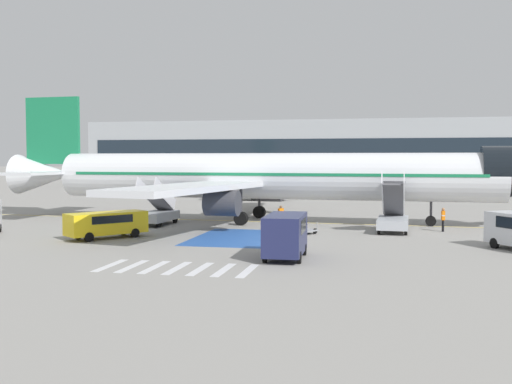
{
  "coord_description": "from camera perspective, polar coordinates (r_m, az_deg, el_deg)",
  "views": [
    {
      "loc": [
        8.38,
        -50.53,
        5.47
      ],
      "look_at": [
        -1.96,
        -1.32,
        2.62
      ],
      "focal_mm": 42.0,
      "sensor_mm": 36.0,
      "label": 1
    }
  ],
  "objects": [
    {
      "name": "baggage_cart",
      "position": [
        43.0,
        4.16,
        -3.73
      ],
      "size": [
        2.56,
        3.0,
        0.87
      ],
      "rotation": [
        0.0,
        0.0,
        5.79
      ],
      "color": "gray",
      "rests_on": "ground_plane"
    },
    {
      "name": "service_van_3",
      "position": [
        32.59,
        2.82,
        -3.9
      ],
      "size": [
        2.09,
        4.49,
        2.4
      ],
      "rotation": [
        0.0,
        0.0,
        0.03
      ],
      "color": "#1E234C",
      "rests_on": "ground_plane"
    },
    {
      "name": "apron_walkway_bar_2",
      "position": [
        30.68,
        -9.64,
        -7.07
      ],
      "size": [
        0.44,
        3.6,
        0.01
      ],
      "primitive_type": "cube",
      "color": "silver",
      "rests_on": "ground_plane"
    },
    {
      "name": "boarding_stairs_forward",
      "position": [
        45.51,
        12.93,
        -2.4
      ],
      "size": [
        2.42,
        5.31,
        4.51
      ],
      "rotation": [
        0.0,
        0.0,
        -0.05
      ],
      "color": "#ADB2BA",
      "rests_on": "ground_plane"
    },
    {
      "name": "apron_leadline_yellow",
      "position": [
        51.41,
        1.37,
        -2.86
      ],
      "size": [
        81.76,
        3.9,
        0.01
      ],
      "primitive_type": "cube",
      "rotation": [
        0.0,
        0.0,
        -1.62
      ],
      "color": "gold",
      "rests_on": "ground_plane"
    },
    {
      "name": "apron_walkway_bar_4",
      "position": [
        29.9,
        -5.32,
        -7.31
      ],
      "size": [
        0.44,
        3.6,
        0.01
      ],
      "primitive_type": "cube",
      "color": "silver",
      "rests_on": "ground_plane"
    },
    {
      "name": "apron_walkway_bar_6",
      "position": [
        29.29,
        -0.8,
        -7.51
      ],
      "size": [
        0.44,
        3.6,
        0.01
      ],
      "primitive_type": "cube",
      "color": "silver",
      "rests_on": "ground_plane"
    },
    {
      "name": "ground_crew_0",
      "position": [
        46.67,
        17.39,
        -2.36
      ],
      "size": [
        0.28,
        0.45,
        1.79
      ],
      "rotation": [
        0.0,
        0.0,
        1.68
      ],
      "color": "black",
      "rests_on": "ground_plane"
    },
    {
      "name": "boarding_stairs_aft",
      "position": [
        49.74,
        -9.43,
        -1.96
      ],
      "size": [
        2.42,
        5.31,
        4.02
      ],
      "rotation": [
        0.0,
        0.0,
        -0.05
      ],
      "color": "#ADB2BA",
      "rests_on": "ground_plane"
    },
    {
      "name": "apron_walkway_bar_5",
      "position": [
        29.57,
        -3.08,
        -7.41
      ],
      "size": [
        0.44,
        3.6,
        0.01
      ],
      "primitive_type": "cube",
      "color": "silver",
      "rests_on": "ground_plane"
    },
    {
      "name": "apron_walkway_bar_1",
      "position": [
        31.14,
        -11.71,
        -6.94
      ],
      "size": [
        0.44,
        3.6,
        0.01
      ],
      "primitive_type": "cube",
      "color": "silver",
      "rests_on": "ground_plane"
    },
    {
      "name": "service_van_0",
      "position": [
        42.04,
        -14.05,
        -2.83
      ],
      "size": [
        4.82,
        5.42,
        1.79
      ],
      "rotation": [
        0.0,
        0.0,
        5.62
      ],
      "color": "yellow",
      "rests_on": "ground_plane"
    },
    {
      "name": "apron_walkway_bar_3",
      "position": [
        30.27,
        -7.51,
        -7.19
      ],
      "size": [
        0.44,
        3.6,
        0.01
      ],
      "primitive_type": "cube",
      "color": "silver",
      "rests_on": "ground_plane"
    },
    {
      "name": "fuel_tanker",
      "position": [
        77.52,
        -0.67,
        0.53
      ],
      "size": [
        10.41,
        3.48,
        3.55
      ],
      "rotation": [
        0.0,
        0.0,
        1.67
      ],
      "color": "#38383D",
      "rests_on": "ground_plane"
    },
    {
      "name": "airliner",
      "position": [
        51.29,
        0.68,
        1.53
      ],
      "size": [
        48.16,
        36.81,
        11.16
      ],
      "rotation": [
        0.0,
        0.0,
        -1.62
      ],
      "color": "silver",
      "rests_on": "ground_plane"
    },
    {
      "name": "apron_walkway_bar_0",
      "position": [
        31.63,
        -13.72,
        -6.8
      ],
      "size": [
        0.44,
        3.6,
        0.01
      ],
      "primitive_type": "cube",
      "color": "silver",
      "rests_on": "ground_plane"
    },
    {
      "name": "ground_crew_1",
      "position": [
        47.88,
        2.38,
        -2.15
      ],
      "size": [
        0.47,
        0.46,
        1.68
      ],
      "rotation": [
        0.0,
        0.0,
        0.74
      ],
      "color": "#191E38",
      "rests_on": "ground_plane"
    },
    {
      "name": "apron_stand_patch_blue",
      "position": [
        41.31,
        -1.27,
        -4.36
      ],
      "size": [
        6.61,
        9.36,
        0.01
      ],
      "primitive_type": "cube",
      "color": "#2856A8",
      "rests_on": "ground_plane"
    },
    {
      "name": "ground_plane",
      "position": [
        51.51,
        2.44,
        -2.85
      ],
      "size": [
        600.0,
        600.0,
        0.0
      ],
      "primitive_type": "plane",
      "color": "gray"
    },
    {
      "name": "terminal_building",
      "position": [
        108.53,
        8.93,
        3.52
      ],
      "size": [
        95.45,
        12.1,
        12.12
      ],
      "color": "#9EA3A8",
      "rests_on": "ground_plane"
    }
  ]
}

